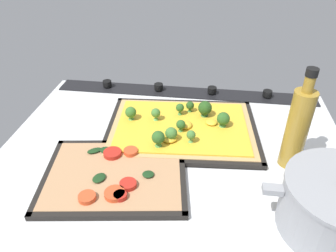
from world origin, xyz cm
name	(u,v)px	position (x,y,z in cm)	size (l,w,h in cm)	color
ground_plane	(173,158)	(0.00, 0.00, -1.50)	(84.72, 68.83, 3.00)	silver
stove_control_panel	(185,91)	(0.00, -30.92, 0.54)	(81.33, 7.00, 2.60)	black
baking_tray_front	(182,130)	(-1.12, -9.61, 0.36)	(41.06, 31.74, 1.30)	black
broccoli_pizza	(182,126)	(-1.18, -9.47, 1.67)	(38.49, 29.17, 5.75)	tan
baking_tray_back	(115,176)	(11.59, 10.13, 0.38)	(33.80, 28.03, 1.30)	black
veggie_pizza_back	(115,174)	(11.56, 10.27, 1.09)	(31.08, 25.32, 1.90)	tan
oil_bottle	(297,127)	(-26.83, -0.14, 9.96)	(4.84, 4.84, 23.68)	olive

